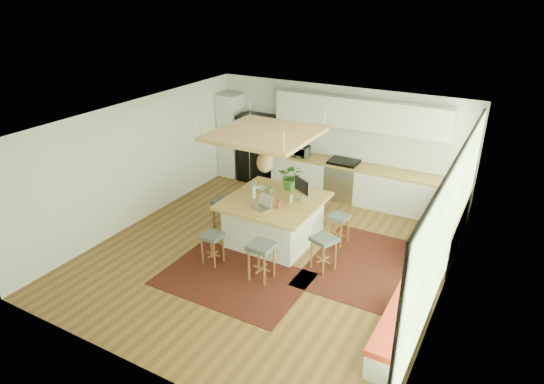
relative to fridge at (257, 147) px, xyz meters
The scene contains 36 objects.
floor 3.95m from the fridge, 56.07° to the right, with size 7.00×7.00×0.00m, color brown.
ceiling 4.23m from the fridge, 56.07° to the right, with size 7.00×7.00×0.00m, color white.
wall_back 2.21m from the fridge, ahead, with size 6.50×6.50×0.00m, color white.
wall_front 7.04m from the fridge, 72.22° to the right, with size 6.50×6.50×0.00m, color white.
wall_left 3.40m from the fridge, 109.11° to the right, with size 7.00×7.00×0.00m, color white.
wall_right 6.28m from the fridge, 30.58° to the right, with size 7.00×7.00×0.00m, color white.
window_wall 6.26m from the fridge, 30.72° to the right, with size 0.10×6.20×2.60m, color black, non-canonical shape.
pantry 0.83m from the fridge, behind, with size 0.55×0.60×2.25m, color white.
back_counter_base 2.74m from the fridge, ahead, with size 4.20×0.60×0.88m, color white.
back_counter_top 2.70m from the fridge, ahead, with size 4.24×0.64×0.05m, color #AC843D.
backsplash 2.74m from the fridge, ahead, with size 4.20×0.02×0.80m, color white.
upper_cabinets 2.96m from the fridge, ahead, with size 4.20×0.34×0.70m, color white.
range 2.48m from the fridge, ahead, with size 0.76×0.62×1.00m, color #A5A5AA, non-canonical shape.
right_counter_base 5.23m from the fridge, 13.18° to the right, with size 0.60×2.50×0.88m, color white.
right_counter_top 5.21m from the fridge, 13.18° to the right, with size 0.64×2.54×0.05m, color #AC843D.
window_bench 6.76m from the fridge, 40.74° to the right, with size 0.52×2.00×0.50m, color white, non-canonical shape.
ceiling_panel 3.53m from the fridge, 56.51° to the right, with size 1.86×1.86×0.80m, color #AC843D, non-canonical shape.
rug_near 4.81m from the fridge, 64.78° to the right, with size 2.60×1.80×0.01m, color black.
rug_right 4.79m from the fridge, 34.51° to the right, with size 1.80×2.60×0.01m, color black.
fridge is the anchor object (origin of this frame).
island 3.35m from the fridge, 53.42° to the right, with size 1.85×1.85×0.93m, color #AC843D, non-canonical shape.
stool_near_left 4.27m from the fridge, 70.87° to the right, with size 0.37×0.37×0.63m, color #424749, non-canonical shape.
stool_near_right 4.75m from the fridge, 58.43° to the right, with size 0.43×0.43×0.73m, color #424749, non-canonical shape.
stool_right_front 4.64m from the fridge, 43.95° to the right, with size 0.41×0.41×0.69m, color #424749, non-canonical shape.
stool_right_back 3.87m from the fridge, 33.67° to the right, with size 0.38×0.38×0.64m, color #424749, non-canonical shape.
stool_left_side 2.86m from the fridge, 74.75° to the right, with size 0.39×0.39×0.65m, color #424749, non-canonical shape.
laptop 3.68m from the fridge, 58.08° to the right, with size 0.36×0.38×0.27m, color #A5A5AA, non-canonical shape.
monitor 3.45m from the fridge, 44.27° to the right, with size 0.52×0.18×0.48m, color #A5A5AA, non-canonical shape.
microwave 1.29m from the fridge, ahead, with size 0.48×0.27×0.33m, color #A5A5AA.
island_plant 2.90m from the fridge, 44.73° to the right, with size 0.52×0.58×0.45m, color #1E4C19.
island_bowl 2.78m from the fridge, 57.65° to the right, with size 0.20×0.20×0.05m, color silver.
island_bottle_0 2.94m from the fridge, 60.90° to the right, with size 0.07×0.07×0.19m, color #3894E3.
island_bottle_1 3.23m from the fridge, 60.73° to the right, with size 0.07×0.07×0.19m, color silver.
island_bottle_2 3.71m from the fridge, 53.08° to the right, with size 0.07×0.07×0.19m, color #A43639.
island_bottle_3 3.50m from the fridge, 48.33° to the right, with size 0.07×0.07×0.19m, color silver.
island_bottle_4 3.00m from the fridge, 53.65° to the right, with size 0.07×0.07×0.19m, color #528963.
Camera 1 is at (3.96, -6.99, 4.95)m, focal length 31.10 mm.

